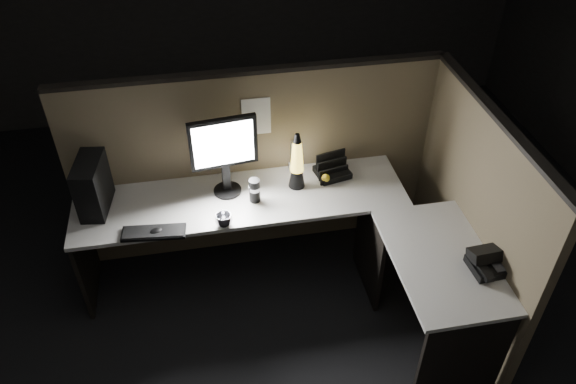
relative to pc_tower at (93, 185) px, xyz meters
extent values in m
plane|color=black|center=(1.12, -0.68, -0.92)|extent=(6.00, 6.00, 0.00)
cube|color=brown|center=(1.12, 0.25, -0.17)|extent=(2.66, 0.06, 1.50)
cube|color=brown|center=(2.45, -0.58, -0.17)|extent=(0.06, 1.66, 1.50)
cube|color=beige|center=(0.97, -0.08, -0.20)|extent=(2.30, 0.60, 0.03)
cube|color=beige|center=(2.12, -0.88, -0.20)|extent=(0.60, 1.00, 0.03)
cube|color=black|center=(-0.16, -0.08, -0.57)|extent=(0.03, 0.55, 0.70)
cube|color=black|center=(2.12, -1.36, -0.57)|extent=(0.55, 0.03, 0.70)
cube|color=black|center=(1.84, -0.38, -0.57)|extent=(0.03, 0.55, 0.70)
cube|color=black|center=(0.00, 0.00, 0.00)|extent=(0.21, 0.37, 0.37)
cylinder|color=black|center=(0.88, 0.01, -0.18)|extent=(0.20, 0.20, 0.02)
cube|color=black|center=(0.88, 0.03, -0.06)|extent=(0.06, 0.05, 0.22)
cube|color=black|center=(0.88, 0.02, 0.21)|extent=(0.46, 0.09, 0.37)
cube|color=white|center=(0.88, 0.00, 0.21)|extent=(0.40, 0.05, 0.31)
cube|color=black|center=(0.37, -0.34, -0.18)|extent=(0.42, 0.18, 0.02)
ellipsoid|color=black|center=(0.39, -0.34, -0.17)|extent=(0.11, 0.09, 0.04)
cube|color=silver|center=(1.38, 0.20, -0.17)|extent=(0.04, 0.06, 0.03)
cylinder|color=silver|center=(1.38, 0.20, -0.05)|extent=(0.01, 0.01, 0.20)
cylinder|color=silver|center=(1.38, 0.13, 0.05)|extent=(0.01, 0.13, 0.01)
sphere|color=white|center=(1.38, 0.06, 0.04)|extent=(0.05, 0.05, 0.05)
cube|color=black|center=(1.65, 0.06, -0.16)|extent=(0.27, 0.24, 0.05)
cube|color=black|center=(1.65, 0.03, -0.13)|extent=(0.23, 0.06, 0.08)
cube|color=black|center=(1.65, 0.13, -0.09)|extent=(0.23, 0.06, 0.16)
cone|color=black|center=(1.37, -0.02, -0.12)|extent=(0.12, 0.12, 0.14)
cone|color=gold|center=(1.37, -0.02, 0.07)|extent=(0.10, 0.10, 0.23)
sphere|color=#935F15|center=(1.37, -0.02, -0.01)|extent=(0.05, 0.05, 0.05)
sphere|color=#935F15|center=(1.37, -0.02, 0.08)|extent=(0.03, 0.03, 0.03)
cone|color=black|center=(1.37, -0.02, 0.22)|extent=(0.06, 0.06, 0.06)
cylinder|color=black|center=(1.06, -0.13, -0.10)|extent=(0.08, 0.08, 0.18)
imported|color=#B2B2B9|center=(0.82, -0.34, -0.14)|extent=(0.13, 0.13, 0.09)
sphere|color=yellow|center=(1.58, -0.04, -0.14)|extent=(0.06, 0.06, 0.06)
cube|color=white|center=(1.13, 0.22, 0.27)|extent=(0.20, 0.00, 0.28)
cube|color=black|center=(2.36, -1.01, -0.16)|extent=(0.25, 0.22, 0.05)
cube|color=black|center=(2.36, -0.97, -0.10)|extent=(0.24, 0.15, 0.11)
cube|color=black|center=(2.28, -1.06, -0.13)|extent=(0.06, 0.18, 0.04)
cube|color=#3F3F42|center=(2.41, -1.04, -0.13)|extent=(0.11, 0.11, 0.00)
camera|label=1|loc=(0.74, -3.07, 2.32)|focal=35.00mm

